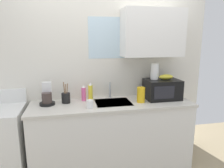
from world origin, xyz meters
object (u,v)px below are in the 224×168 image
banana_bunch (166,77)px  coffee_maker (47,96)px  stove_range (0,145)px  paper_towel_roll (155,71)px  dish_soap_bottle_pink (84,93)px  cereal_canister (141,95)px  utensil_crock (66,98)px  mug_white (90,104)px  microwave (162,89)px  dish_soap_bottle_yellow (90,92)px

banana_bunch → coffee_maker: banana_bunch is taller
stove_range → paper_towel_roll: bearing=2.7°
coffee_maker → dish_soap_bottle_pink: coffee_maker is taller
coffee_maker → cereal_canister: bearing=-7.6°
coffee_maker → utensil_crock: size_ratio=1.02×
dish_soap_bottle_pink → mug_white: 0.32m
banana_bunch → cereal_canister: 0.45m
stove_range → microwave: microwave is taller
banana_bunch → utensil_crock: banana_bunch is taller
stove_range → utensil_crock: utensil_crock is taller
banana_bunch → paper_towel_roll: bearing=161.6°
dish_soap_bottle_pink → banana_bunch: bearing=-6.3°
paper_towel_roll → banana_bunch: bearing=-18.4°
dish_soap_bottle_yellow → mug_white: dish_soap_bottle_yellow is taller
microwave → banana_bunch: bearing=1.8°
paper_towel_roll → dish_soap_bottle_pink: paper_towel_roll is taller
banana_bunch → microwave: bearing=-178.2°
paper_towel_roll → cereal_canister: bearing=-148.0°
microwave → coffee_maker: bearing=177.8°
coffee_maker → dish_soap_bottle_yellow: 0.56m
stove_range → utensil_crock: size_ratio=3.92×
cereal_canister → utensil_crock: 0.97m
banana_bunch → utensil_crock: (-1.35, 0.07, -0.24)m
stove_range → microwave: size_ratio=2.35×
dish_soap_bottle_pink → paper_towel_roll: bearing=-4.3°
microwave → coffee_maker: coffee_maker is taller
dish_soap_bottle_pink → dish_soap_bottle_yellow: bearing=-8.1°
stove_range → banana_bunch: 2.29m
paper_towel_roll → dish_soap_bottle_yellow: paper_towel_roll is taller
paper_towel_roll → utensil_crock: (-1.20, 0.02, -0.31)m
cereal_canister → stove_range: bearing=178.3°
banana_bunch → paper_towel_roll: size_ratio=0.91×
paper_towel_roll → mug_white: 1.00m
dish_soap_bottle_yellow → cereal_canister: 0.67m
dish_soap_bottle_yellow → cereal_canister: (0.64, -0.21, -0.02)m
banana_bunch → paper_towel_roll: 0.18m
utensil_crock → cereal_canister: bearing=-10.0°
banana_bunch → dish_soap_bottle_pink: size_ratio=0.93×
cereal_canister → dish_soap_bottle_yellow: bearing=161.7°
coffee_maker → dish_soap_bottle_pink: 0.47m
dish_soap_bottle_yellow → mug_white: 0.31m
stove_range → coffee_maker: 0.80m
dish_soap_bottle_pink → stove_range: bearing=-170.7°
stove_range → cereal_canister: 1.85m
microwave → mug_white: (-1.02, -0.19, -0.09)m
banana_bunch → dish_soap_bottle_yellow: (-1.03, 0.11, -0.19)m
paper_towel_roll → mug_white: size_ratio=2.32×
stove_range → microwave: bearing=1.2°
utensil_crock → stove_range: bearing=-171.8°
banana_bunch → dish_soap_bottle_pink: 1.14m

